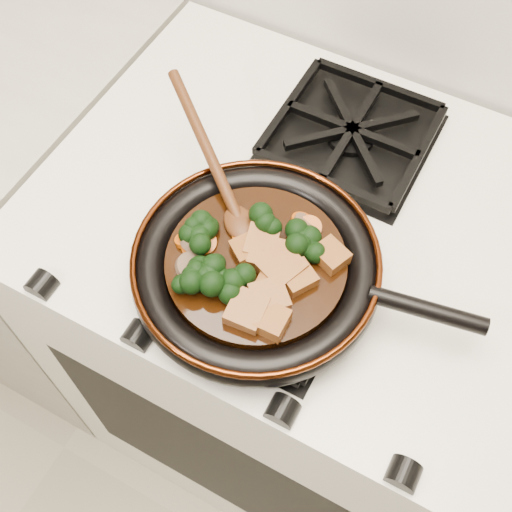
% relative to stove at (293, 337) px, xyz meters
% --- Properties ---
extents(stove, '(0.76, 0.60, 0.90)m').
position_rel_stove_xyz_m(stove, '(0.00, 0.00, 0.00)').
color(stove, white).
rests_on(stove, ground).
extents(burner_grate_front, '(0.23, 0.23, 0.03)m').
position_rel_stove_xyz_m(burner_grate_front, '(0.00, -0.14, 0.46)').
color(burner_grate_front, black).
rests_on(burner_grate_front, stove).
extents(burner_grate_back, '(0.23, 0.23, 0.03)m').
position_rel_stove_xyz_m(burner_grate_back, '(0.00, 0.14, 0.46)').
color(burner_grate_back, black).
rests_on(burner_grate_back, stove).
extents(skillet, '(0.44, 0.31, 0.05)m').
position_rel_stove_xyz_m(skillet, '(-0.01, -0.14, 0.49)').
color(skillet, black).
rests_on(skillet, burner_grate_front).
extents(braising_sauce, '(0.22, 0.22, 0.02)m').
position_rel_stove_xyz_m(braising_sauce, '(-0.01, -0.14, 0.50)').
color(braising_sauce, black).
rests_on(braising_sauce, skillet).
extents(tofu_cube_0, '(0.05, 0.05, 0.03)m').
position_rel_stove_xyz_m(tofu_cube_0, '(-0.02, -0.14, 0.52)').
color(tofu_cube_0, brown).
rests_on(tofu_cube_0, braising_sauce).
extents(tofu_cube_1, '(0.05, 0.05, 0.02)m').
position_rel_stove_xyz_m(tofu_cube_1, '(0.02, -0.13, 0.52)').
color(tofu_cube_1, brown).
rests_on(tofu_cube_1, braising_sauce).
extents(tofu_cube_2, '(0.05, 0.05, 0.03)m').
position_rel_stove_xyz_m(tofu_cube_2, '(0.00, -0.13, 0.52)').
color(tofu_cube_2, brown).
rests_on(tofu_cube_2, braising_sauce).
extents(tofu_cube_3, '(0.05, 0.05, 0.02)m').
position_rel_stove_xyz_m(tofu_cube_3, '(0.07, -0.10, 0.52)').
color(tofu_cube_3, brown).
rests_on(tofu_cube_3, braising_sauce).
extents(tofu_cube_4, '(0.05, 0.05, 0.02)m').
position_rel_stove_xyz_m(tofu_cube_4, '(0.05, -0.14, 0.52)').
color(tofu_cube_4, brown).
rests_on(tofu_cube_4, braising_sauce).
extents(tofu_cube_5, '(0.04, 0.04, 0.02)m').
position_rel_stove_xyz_m(tofu_cube_5, '(0.02, -0.17, 0.52)').
color(tofu_cube_5, brown).
rests_on(tofu_cube_5, braising_sauce).
extents(tofu_cube_6, '(0.05, 0.05, 0.03)m').
position_rel_stove_xyz_m(tofu_cube_6, '(-0.01, -0.12, 0.52)').
color(tofu_cube_6, brown).
rests_on(tofu_cube_6, braising_sauce).
extents(tofu_cube_7, '(0.06, 0.06, 0.03)m').
position_rel_stove_xyz_m(tofu_cube_7, '(0.03, -0.18, 0.52)').
color(tofu_cube_7, brown).
rests_on(tofu_cube_7, braising_sauce).
extents(tofu_cube_8, '(0.06, 0.06, 0.03)m').
position_rel_stove_xyz_m(tofu_cube_8, '(0.03, -0.14, 0.52)').
color(tofu_cube_8, brown).
rests_on(tofu_cube_8, braising_sauce).
extents(tofu_cube_9, '(0.05, 0.05, 0.03)m').
position_rel_stove_xyz_m(tofu_cube_9, '(0.02, -0.21, 0.52)').
color(tofu_cube_9, brown).
rests_on(tofu_cube_9, braising_sauce).
extents(tofu_cube_10, '(0.04, 0.04, 0.02)m').
position_rel_stove_xyz_m(tofu_cube_10, '(0.04, -0.21, 0.52)').
color(tofu_cube_10, brown).
rests_on(tofu_cube_10, braising_sauce).
extents(broccoli_floret_0, '(0.07, 0.08, 0.07)m').
position_rel_stove_xyz_m(broccoli_floret_0, '(-0.04, -0.19, 0.52)').
color(broccoli_floret_0, black).
rests_on(broccoli_floret_0, braising_sauce).
extents(broccoli_floret_1, '(0.10, 0.09, 0.08)m').
position_rel_stove_xyz_m(broccoli_floret_1, '(-0.05, -0.20, 0.52)').
color(broccoli_floret_1, black).
rests_on(broccoli_floret_1, braising_sauce).
extents(broccoli_floret_2, '(0.08, 0.09, 0.07)m').
position_rel_stove_xyz_m(broccoli_floret_2, '(0.04, -0.10, 0.52)').
color(broccoli_floret_2, black).
rests_on(broccoli_floret_2, braising_sauce).
extents(broccoli_floret_3, '(0.08, 0.09, 0.07)m').
position_rel_stove_xyz_m(broccoli_floret_3, '(-0.06, -0.22, 0.52)').
color(broccoli_floret_3, black).
rests_on(broccoli_floret_3, braising_sauce).
extents(broccoli_floret_4, '(0.09, 0.08, 0.06)m').
position_rel_stove_xyz_m(broccoli_floret_4, '(-0.08, -0.16, 0.52)').
color(broccoli_floret_4, black).
rests_on(broccoli_floret_4, braising_sauce).
extents(broccoli_floret_5, '(0.09, 0.08, 0.07)m').
position_rel_stove_xyz_m(broccoli_floret_5, '(-0.08, -0.14, 0.52)').
color(broccoli_floret_5, black).
rests_on(broccoli_floret_5, braising_sauce).
extents(broccoli_floret_6, '(0.09, 0.09, 0.06)m').
position_rel_stove_xyz_m(broccoli_floret_6, '(-0.02, -0.10, 0.52)').
color(broccoli_floret_6, black).
rests_on(broccoli_floret_6, braising_sauce).
extents(broccoli_floret_7, '(0.07, 0.08, 0.06)m').
position_rel_stove_xyz_m(broccoli_floret_7, '(-0.05, -0.19, 0.52)').
color(broccoli_floret_7, black).
rests_on(broccoli_floret_7, braising_sauce).
extents(broccoli_floret_8, '(0.09, 0.09, 0.06)m').
position_rel_stove_xyz_m(broccoli_floret_8, '(-0.01, -0.19, 0.52)').
color(broccoli_floret_8, black).
rests_on(broccoli_floret_8, braising_sauce).
extents(broccoli_floret_9, '(0.08, 0.08, 0.08)m').
position_rel_stove_xyz_m(broccoli_floret_9, '(0.03, -0.10, 0.52)').
color(broccoli_floret_9, black).
rests_on(broccoli_floret_9, braising_sauce).
extents(carrot_coin_0, '(0.03, 0.03, 0.02)m').
position_rel_stove_xyz_m(carrot_coin_0, '(-0.08, -0.15, 0.51)').
color(carrot_coin_0, '#AD4304').
rests_on(carrot_coin_0, braising_sauce).
extents(carrot_coin_1, '(0.03, 0.03, 0.02)m').
position_rel_stove_xyz_m(carrot_coin_1, '(-0.10, -0.16, 0.51)').
color(carrot_coin_1, '#AD4304').
rests_on(carrot_coin_1, braising_sauce).
extents(carrot_coin_2, '(0.03, 0.03, 0.02)m').
position_rel_stove_xyz_m(carrot_coin_2, '(0.03, -0.07, 0.51)').
color(carrot_coin_2, '#AD4304').
rests_on(carrot_coin_2, braising_sauce).
extents(carrot_coin_3, '(0.03, 0.03, 0.02)m').
position_rel_stove_xyz_m(carrot_coin_3, '(0.02, -0.07, 0.51)').
color(carrot_coin_3, '#AD4304').
rests_on(carrot_coin_3, braising_sauce).
extents(carrot_coin_4, '(0.03, 0.03, 0.01)m').
position_rel_stove_xyz_m(carrot_coin_4, '(-0.08, -0.16, 0.51)').
color(carrot_coin_4, '#AD4304').
rests_on(carrot_coin_4, braising_sauce).
extents(carrot_coin_5, '(0.03, 0.03, 0.02)m').
position_rel_stove_xyz_m(carrot_coin_5, '(-0.04, -0.12, 0.51)').
color(carrot_coin_5, '#AD4304').
rests_on(carrot_coin_5, braising_sauce).
extents(mushroom_slice_0, '(0.04, 0.04, 0.02)m').
position_rel_stove_xyz_m(mushroom_slice_0, '(-0.09, -0.16, 0.52)').
color(mushroom_slice_0, brown).
rests_on(mushroom_slice_0, braising_sauce).
extents(mushroom_slice_1, '(0.05, 0.05, 0.02)m').
position_rel_stove_xyz_m(mushroom_slice_1, '(-0.07, -0.19, 0.52)').
color(mushroom_slice_1, brown).
rests_on(mushroom_slice_1, braising_sauce).
extents(mushroom_slice_2, '(0.05, 0.05, 0.03)m').
position_rel_stove_xyz_m(mushroom_slice_2, '(0.02, -0.07, 0.52)').
color(mushroom_slice_2, brown).
rests_on(mushroom_slice_2, braising_sauce).
extents(wooden_spoon, '(0.13, 0.11, 0.23)m').
position_rel_stove_xyz_m(wooden_spoon, '(-0.10, -0.07, 0.53)').
color(wooden_spoon, '#49240F').
rests_on(wooden_spoon, braising_sauce).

